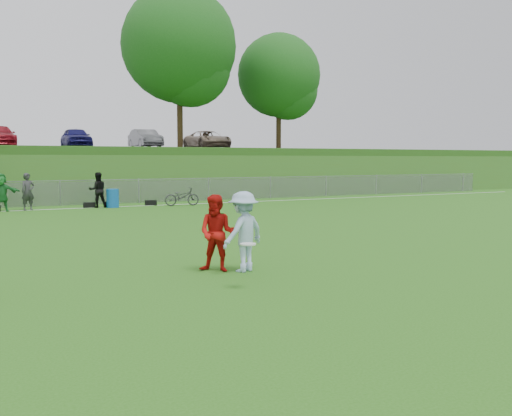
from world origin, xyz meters
TOP-DOWN VIEW (x-y plane):
  - ground at (0.00, 0.00)m, footprint 120.00×120.00m
  - sideline_far at (0.00, 18.00)m, footprint 60.00×0.10m
  - fence at (0.00, 20.00)m, footprint 58.00×0.06m
  - berm at (0.00, 31.00)m, footprint 120.00×18.00m
  - parking_lot at (0.00, 33.00)m, footprint 120.00×12.00m
  - tree_green_near at (8.16, 24.42)m, footprint 7.14×7.14m
  - tree_green_far at (16.16, 25.92)m, footprint 5.88×5.88m
  - car_row at (-1.17, 32.00)m, footprint 32.04×5.18m
  - spectator_row at (-2.66, 18.00)m, footprint 7.98×0.78m
  - gear_bags at (1.00, 18.10)m, footprint 7.75×0.39m
  - player_red_center at (0.19, 1.05)m, footprint 0.98×0.97m
  - player_blue at (0.68, 0.81)m, footprint 1.23×0.97m
  - frisbee at (0.03, -0.69)m, footprint 0.29×0.29m
  - recycling_bin at (2.07, 17.76)m, footprint 0.77×0.77m
  - bicycle at (5.39, 17.20)m, footprint 1.79×0.78m

SIDE VIEW (x-z plane):
  - ground at x=0.00m, z-range 0.00..0.00m
  - sideline_far at x=0.00m, z-range 0.00..0.01m
  - gear_bags at x=1.00m, z-range 0.00..0.26m
  - recycling_bin at x=2.07m, z-range 0.00..0.89m
  - bicycle at x=5.39m, z-range 0.00..0.91m
  - fence at x=0.00m, z-range 0.00..1.30m
  - player_red_center at x=0.19m, z-range 0.00..1.60m
  - frisbee at x=0.03m, z-range 0.80..0.83m
  - player_blue at x=0.68m, z-range 0.00..1.66m
  - spectator_row at x=-2.66m, z-range 0.00..1.69m
  - berm at x=0.00m, z-range 0.00..3.00m
  - parking_lot at x=0.00m, z-range 3.00..3.10m
  - car_row at x=-1.17m, z-range 3.10..4.54m
  - tree_green_far at x=16.16m, z-range 3.87..12.06m
  - tree_green_near at x=8.16m, z-range 4.06..14.00m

